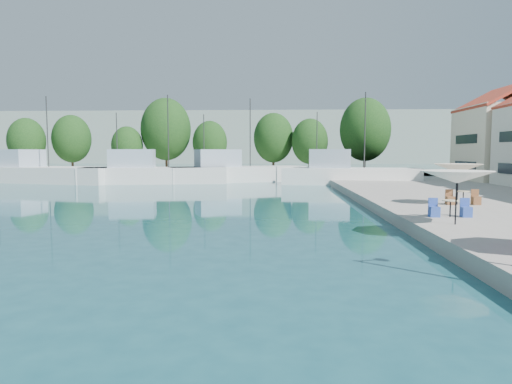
{
  "coord_description": "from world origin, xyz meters",
  "views": [
    {
      "loc": [
        0.44,
        3.36,
        3.48
      ],
      "look_at": [
        -0.61,
        26.0,
        1.5
      ],
      "focal_mm": 32.0,
      "sensor_mm": 36.0,
      "label": 1
    }
  ],
  "objects_px": {
    "trawler_02": "(151,174)",
    "trawler_03": "(234,173)",
    "umbrella_white": "(457,177)",
    "trawler_04": "(347,175)",
    "trawler_01": "(30,173)",
    "umbrella_cream": "(458,168)"
  },
  "relations": [
    {
      "from": "trawler_02",
      "to": "trawler_03",
      "type": "xyz_separation_m",
      "value": [
        9.04,
        3.29,
        -0.0
      ]
    },
    {
      "from": "trawler_03",
      "to": "umbrella_white",
      "type": "height_order",
      "value": "trawler_03"
    },
    {
      "from": "trawler_04",
      "to": "trawler_03",
      "type": "bearing_deg",
      "value": 169.62
    },
    {
      "from": "trawler_01",
      "to": "umbrella_white",
      "type": "distance_m",
      "value": 49.07
    },
    {
      "from": "trawler_04",
      "to": "umbrella_white",
      "type": "height_order",
      "value": "trawler_04"
    },
    {
      "from": "umbrella_white",
      "to": "umbrella_cream",
      "type": "height_order",
      "value": "umbrella_cream"
    },
    {
      "from": "trawler_01",
      "to": "umbrella_cream",
      "type": "distance_m",
      "value": 46.87
    },
    {
      "from": "trawler_03",
      "to": "umbrella_cream",
      "type": "height_order",
      "value": "trawler_03"
    },
    {
      "from": "trawler_01",
      "to": "umbrella_cream",
      "type": "bearing_deg",
      "value": -20.35
    },
    {
      "from": "umbrella_cream",
      "to": "trawler_03",
      "type": "bearing_deg",
      "value": 118.08
    },
    {
      "from": "trawler_01",
      "to": "umbrella_white",
      "type": "height_order",
      "value": "trawler_01"
    },
    {
      "from": "trawler_04",
      "to": "umbrella_white",
      "type": "xyz_separation_m",
      "value": [
        -0.35,
        -30.98,
        1.43
      ]
    },
    {
      "from": "trawler_01",
      "to": "trawler_02",
      "type": "relative_size",
      "value": 1.35
    },
    {
      "from": "trawler_02",
      "to": "umbrella_white",
      "type": "distance_m",
      "value": 38.27
    },
    {
      "from": "trawler_01",
      "to": "umbrella_cream",
      "type": "height_order",
      "value": "trawler_01"
    },
    {
      "from": "trawler_01",
      "to": "trawler_04",
      "type": "distance_m",
      "value": 36.37
    },
    {
      "from": "trawler_04",
      "to": "trawler_02",
      "type": "bearing_deg",
      "value": -174.41
    },
    {
      "from": "trawler_01",
      "to": "trawler_03",
      "type": "distance_m",
      "value": 23.8
    },
    {
      "from": "trawler_01",
      "to": "umbrella_white",
      "type": "xyz_separation_m",
      "value": [
        35.94,
        -33.38,
        1.43
      ]
    },
    {
      "from": "trawler_01",
      "to": "trawler_03",
      "type": "relative_size",
      "value": 1.35
    },
    {
      "from": "trawler_03",
      "to": "umbrella_cream",
      "type": "xyz_separation_m",
      "value": [
        14.98,
        -28.08,
        1.53
      ]
    },
    {
      "from": "umbrella_white",
      "to": "umbrella_cream",
      "type": "xyz_separation_m",
      "value": [
        2.78,
        7.02,
        0.1
      ]
    }
  ]
}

